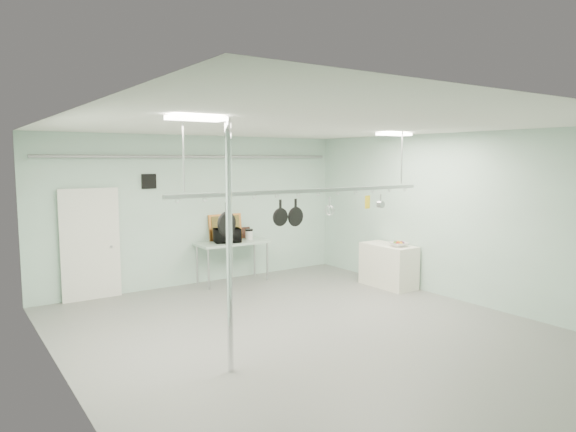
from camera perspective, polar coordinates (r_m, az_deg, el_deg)
floor at (r=8.22m, az=2.36°, el=-12.83°), size 8.00×8.00×0.00m
ceiling at (r=7.78m, az=2.46°, el=9.95°), size 7.00×8.00×0.02m
back_wall at (r=11.27m, az=-9.86°, el=0.66°), size 7.00×0.02×3.20m
right_wall at (r=10.31m, az=18.12°, el=-0.09°), size 0.02×8.00×3.20m
door at (r=10.55m, az=-21.12°, el=-3.08°), size 1.10×0.10×2.20m
wall_vent at (r=10.80m, az=-15.20°, el=3.74°), size 0.30×0.04×0.30m
conduit_pipe at (r=11.13m, az=-9.77°, el=6.52°), size 6.60×0.07×0.07m
chrome_pole at (r=6.44m, az=-6.54°, el=-3.54°), size 0.08×0.08×3.20m
prep_table at (r=11.29m, az=-6.18°, el=-3.21°), size 1.60×0.70×0.91m
side_cabinet at (r=11.14m, az=11.10°, el=-5.42°), size 0.60×1.20×0.90m
pot_rack at (r=8.14m, az=2.29°, el=3.02°), size 4.80×0.06×1.00m
light_panel_left at (r=5.96m, az=-10.14°, el=10.66°), size 0.65×0.30×0.05m
light_panel_right at (r=9.82m, az=11.70°, el=8.90°), size 0.65×0.30×0.05m
microwave at (r=11.15m, az=-6.77°, el=-2.16°), size 0.63×0.50×0.31m
coffee_canister at (r=11.49m, az=-4.35°, el=-2.15°), size 0.20×0.20×0.20m
painting_large at (r=11.49m, az=-6.99°, el=-1.22°), size 0.79×0.17×0.58m
painting_small at (r=11.74m, az=-4.92°, el=-1.85°), size 0.31×0.11×0.25m
fruit_bowl at (r=10.86m, az=12.20°, el=-3.09°), size 0.43×0.43×0.09m
skillet_left at (r=7.39m, az=-6.83°, el=-0.25°), size 0.35×0.16×0.46m
skillet_mid at (r=7.86m, az=-0.86°, el=0.40°), size 0.28×0.08×0.40m
skillet_right at (r=8.02m, az=0.85°, el=0.44°), size 0.31×0.09×0.42m
whisk at (r=8.43m, az=4.64°, el=1.18°), size 0.19×0.19×0.28m
grater at (r=8.98m, az=8.82°, el=1.55°), size 0.10×0.04×0.25m
saucepan at (r=9.20m, az=10.26°, el=1.68°), size 0.14×0.11×0.23m
fruit_cluster at (r=10.85m, az=12.21°, el=-2.89°), size 0.24×0.24×0.09m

